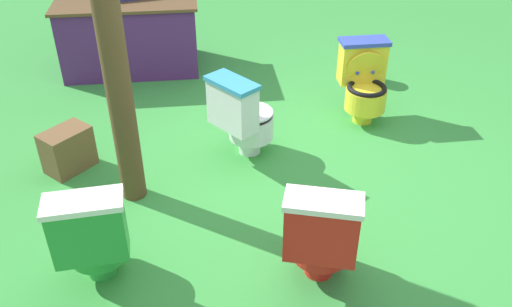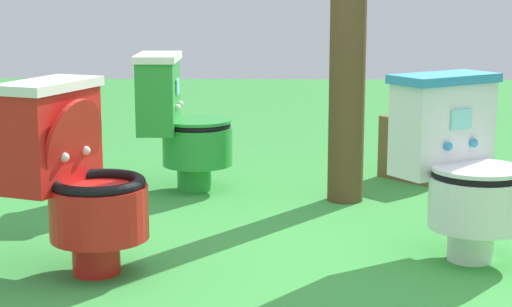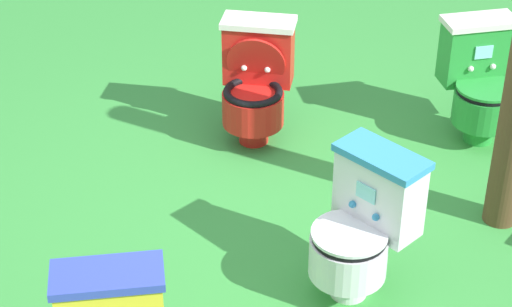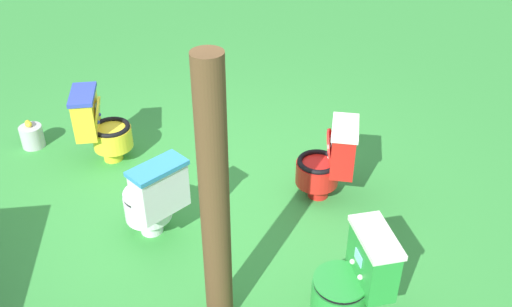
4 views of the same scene
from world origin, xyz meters
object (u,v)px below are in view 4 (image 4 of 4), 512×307
at_px(toilet_white, 153,198).
at_px(wooden_post, 215,204).
at_px(toilet_red, 329,161).
at_px(lemon_bucket, 32,136).
at_px(toilet_yellow, 100,126).
at_px(toilet_green, 354,279).

distance_m(toilet_white, wooden_post, 1.15).
distance_m(toilet_red, wooden_post, 1.68).
relative_size(wooden_post, lemon_bucket, 7.00).
relative_size(toilet_yellow, toilet_white, 1.00).
xyz_separation_m(toilet_yellow, wooden_post, (-2.08, -0.81, 0.59)).
height_order(toilet_red, wooden_post, wooden_post).
distance_m(toilet_green, wooden_post, 1.06).
xyz_separation_m(toilet_yellow, toilet_red, (-0.95, -1.91, 0.00)).
distance_m(toilet_yellow, lemon_bucket, 0.84).
xyz_separation_m(toilet_green, lemon_bucket, (2.66, 2.38, -0.25)).
bearing_deg(lemon_bucket, toilet_yellow, -118.52).
distance_m(toilet_yellow, toilet_red, 2.14).
bearing_deg(toilet_yellow, toilet_red, 66.36).
xyz_separation_m(toilet_white, lemon_bucket, (1.56, 1.14, -0.25)).
distance_m(toilet_yellow, toilet_green, 2.82).
bearing_deg(wooden_post, toilet_red, -44.24).
relative_size(toilet_yellow, toilet_red, 1.00).
xyz_separation_m(toilet_red, lemon_bucket, (1.34, 2.62, -0.26)).
xyz_separation_m(toilet_yellow, toilet_green, (-2.28, -1.67, -0.00)).
height_order(toilet_white, toilet_green, same).
xyz_separation_m(toilet_red, toilet_green, (-1.32, 0.24, -0.00)).
bearing_deg(toilet_white, toilet_green, -75.17).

